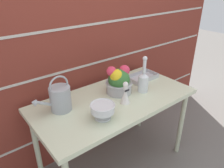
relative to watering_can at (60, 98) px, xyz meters
The scene contains 9 objects.
ground_plane 0.95m from the watering_can, 16.05° to the right, with size 12.00×12.00×0.00m, color slate.
brick_wall 0.58m from the watering_can, 35.27° to the left, with size 3.60×0.08×2.20m.
patio_table 0.48m from the watering_can, 16.05° to the right, with size 1.36×0.68×0.74m.
watering_can is the anchor object (origin of this frame).
crystal_pedestal_bowl 0.34m from the watering_can, 57.32° to the right, with size 0.18×0.18×0.12m.
flower_planter 0.52m from the watering_can, ahead, with size 0.23×0.23×0.25m.
glass_decanter 0.72m from the watering_can, 14.53° to the right, with size 0.09×0.09×0.33m.
figurine_vase 0.50m from the watering_can, 27.25° to the right, with size 0.08×0.08×0.19m.
wire_tray 0.89m from the watering_can, ahead, with size 0.31×0.17×0.04m.
Camera 1 is at (-1.00, -1.22, 1.67)m, focal length 35.00 mm.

